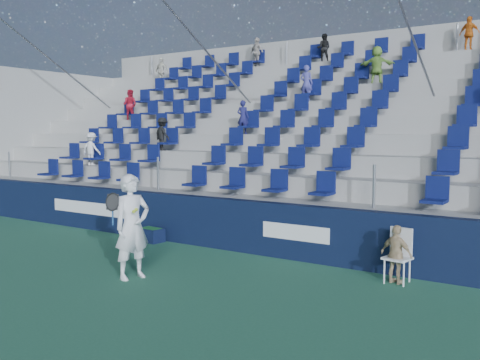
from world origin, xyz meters
TOP-DOWN VIEW (x-y plane):
  - ground at (0.00, 0.00)m, footprint 70.00×70.00m
  - sponsor_wall at (0.00, 3.15)m, footprint 24.00×0.32m
  - grandstand at (-0.00, 8.24)m, footprint 24.00×8.17m
  - tennis_player at (-0.41, 0.06)m, footprint 0.72×0.82m
  - line_judge_chair at (3.85, 2.65)m, footprint 0.51×0.52m
  - line_judge at (3.85, 2.50)m, footprint 0.68×0.42m
  - ball_bin at (-2.48, 2.75)m, footprint 0.66×0.47m

SIDE VIEW (x-z plane):
  - ground at x=0.00m, z-range 0.00..0.00m
  - ball_bin at x=-2.48m, z-range 0.02..0.37m
  - line_judge at x=3.85m, z-range 0.00..1.08m
  - line_judge_chair at x=3.85m, z-range 0.07..1.07m
  - sponsor_wall at x=0.00m, z-range 0.00..1.20m
  - tennis_player at x=-0.41m, z-range 0.00..1.99m
  - grandstand at x=0.00m, z-range -1.18..5.45m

